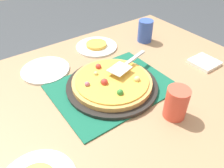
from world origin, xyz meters
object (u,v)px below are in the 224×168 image
object	(u,v)px
pizza_pan	(112,85)
plate_side	(45,70)
napkin_stack	(204,62)
plate_near_left	(96,47)
pizza_server	(126,64)
served_slice_left	(96,45)
cup_near	(176,103)
cup_corner	(145,31)
pizza	(112,82)

from	to	relation	value
pizza_pan	plate_side	distance (m)	0.33
pizza_pan	napkin_stack	distance (m)	0.48
pizza_pan	plate_near_left	distance (m)	0.35
plate_near_left	pizza_server	world-z (taller)	pizza_server
served_slice_left	cup_near	xyz separation A→B (m)	(0.04, 0.59, 0.04)
cup_corner	napkin_stack	world-z (taller)	cup_corner
cup_corner	napkin_stack	size ratio (longest dim) A/B	1.00
napkin_stack	pizza_pan	bearing A→B (deg)	-13.69
plate_near_left	plate_side	xyz separation A→B (m)	(0.31, 0.05, 0.00)
pizza_pan	pizza	xyz separation A→B (m)	(0.00, 0.00, 0.02)
plate_side	cup_near	distance (m)	0.60
pizza	pizza_server	world-z (taller)	pizza_server
pizza_pan	cup_corner	bearing A→B (deg)	-149.58
cup_corner	pizza_pan	bearing A→B (deg)	30.42
pizza_pan	napkin_stack	xyz separation A→B (m)	(-0.47, 0.11, -0.01)
pizza	served_slice_left	xyz separation A→B (m)	(-0.13, -0.33, -0.02)
pizza_pan	pizza_server	distance (m)	0.11
served_slice_left	pizza_server	xyz separation A→B (m)	(0.04, 0.30, 0.05)
pizza	napkin_stack	world-z (taller)	pizza
pizza_pan	plate_side	world-z (taller)	pizza_pan
pizza_pan	cup_near	bearing A→B (deg)	109.11
cup_corner	pizza_server	world-z (taller)	cup_corner
cup_corner	napkin_stack	distance (m)	0.36
plate_near_left	cup_corner	xyz separation A→B (m)	(-0.26, 0.09, 0.06)
plate_near_left	served_slice_left	world-z (taller)	served_slice_left
served_slice_left	pizza_server	distance (m)	0.31
pizza_pan	cup_corner	distance (m)	0.46
served_slice_left	cup_corner	xyz separation A→B (m)	(-0.26, 0.09, 0.04)
plate_side	pizza_server	bearing A→B (deg)	136.69
cup_near	pizza_server	bearing A→B (deg)	-90.99
plate_near_left	cup_near	xyz separation A→B (m)	(0.04, 0.59, 0.06)
pizza	pizza_server	distance (m)	0.10
plate_side	served_slice_left	bearing A→B (deg)	-171.62
plate_side	pizza_server	xyz separation A→B (m)	(-0.27, 0.26, 0.06)
pizza_pan	pizza	size ratio (longest dim) A/B	1.15
plate_near_left	pizza_server	size ratio (longest dim) A/B	0.94
plate_side	cup_near	world-z (taller)	cup_near
plate_near_left	served_slice_left	distance (m)	0.01
pizza_pan	cup_near	world-z (taller)	cup_near
plate_near_left	served_slice_left	xyz separation A→B (m)	(0.00, 0.00, 0.01)
cup_near	napkin_stack	bearing A→B (deg)	-159.33
cup_corner	pizza	bearing A→B (deg)	30.39
pizza_pan	plate_side	bearing A→B (deg)	-57.84
plate_side	cup_corner	xyz separation A→B (m)	(-0.57, 0.05, 0.06)
pizza_pan	pizza_server	size ratio (longest dim) A/B	1.63
plate_near_left	cup_near	world-z (taller)	cup_near
pizza_pan	plate_near_left	bearing A→B (deg)	-112.18
served_slice_left	cup_near	bearing A→B (deg)	85.69
served_slice_left	pizza_server	size ratio (longest dim) A/B	0.47
cup_near	napkin_stack	size ratio (longest dim) A/B	1.00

